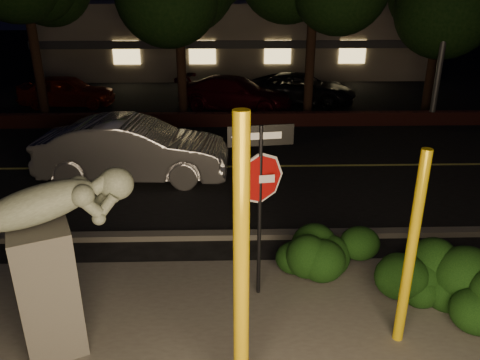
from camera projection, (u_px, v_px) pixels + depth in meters
name	position (u px, v px, depth m)	size (l,w,h in m)	color
ground	(248.00, 136.00, 16.16)	(90.00, 90.00, 0.00)	black
road	(253.00, 167.00, 13.39)	(80.00, 8.00, 0.01)	black
lane_marking	(253.00, 166.00, 13.38)	(80.00, 0.12, 0.01)	#B3AE47
curb	(263.00, 235.00, 9.58)	(80.00, 0.25, 0.12)	#4C4944
brick_wall	(247.00, 119.00, 17.27)	(40.00, 0.35, 0.50)	#421815
parking_lot	(242.00, 94.00, 22.63)	(40.00, 12.00, 0.01)	black
building	(238.00, 36.00, 29.26)	(22.00, 10.20, 4.00)	#73685C
yellow_pole_left	(241.00, 271.00, 5.19)	(0.18, 0.18, 3.65)	yellow
yellow_pole_right	(411.00, 252.00, 6.26)	(0.15, 0.15, 2.92)	yellow
signpost	(260.00, 179.00, 7.06)	(0.98, 0.17, 2.91)	black
sculpture	(45.00, 250.00, 6.08)	(2.32, 1.49, 2.56)	#4C4944
hedge_center	(330.00, 250.00, 8.18)	(1.88, 0.88, 0.98)	black
hedge_right	(428.00, 269.00, 7.53)	(1.67, 0.89, 1.09)	black
silver_sedan	(134.00, 150.00, 12.28)	(1.72, 4.92, 1.62)	silver
parked_car_red	(67.00, 91.00, 19.98)	(1.59, 3.96, 1.35)	maroon
parked_car_darkred	(235.00, 94.00, 19.38)	(1.93, 4.75, 1.38)	#3D0710
parked_car_dark	(301.00, 89.00, 20.50)	(2.17, 4.71, 1.31)	black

